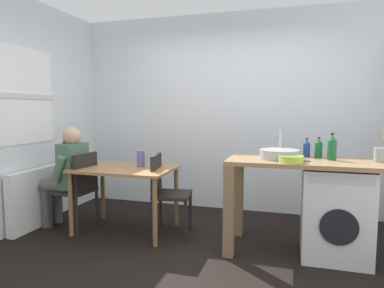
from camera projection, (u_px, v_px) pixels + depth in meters
ground_plane at (191, 259)px, 3.19m from camera, size 5.46×5.46×0.00m
wall_back at (227, 113)px, 4.72m from camera, size 4.60×0.10×2.70m
wall_window_side at (1, 114)px, 3.66m from camera, size 0.12×3.80×2.70m
radiator at (35, 199)px, 4.01m from camera, size 0.10×0.80×0.70m
dining_table at (125, 176)px, 3.88m from camera, size 1.10×0.76×0.74m
chair_person_seat at (79, 186)px, 3.94m from camera, size 0.43×0.43×0.90m
chair_opposite at (166, 189)px, 3.79m from camera, size 0.46×0.46×0.90m
seated_person at (67, 172)px, 3.99m from camera, size 0.52×0.52×1.20m
kitchen_counter at (284, 175)px, 3.31m from camera, size 1.50×0.68×0.92m
washing_machine at (335, 212)px, 3.21m from camera, size 0.60×0.61×0.86m
sink_basin at (279, 154)px, 3.31m from camera, size 0.38×0.38×0.09m
tap at (280, 143)px, 3.47m from camera, size 0.02×0.02×0.28m
bottle_tall_green at (307, 149)px, 3.41m from camera, size 0.07×0.07×0.19m
bottle_squat_brown at (319, 148)px, 3.37m from camera, size 0.07×0.07×0.21m
bottle_clear_small at (332, 148)px, 3.22m from camera, size 0.08×0.08×0.26m
mixing_bowl at (291, 159)px, 3.08m from camera, size 0.22×0.22×0.06m
utensil_crock at (380, 154)px, 3.10m from camera, size 0.11×0.11×0.30m
vase at (141, 159)px, 3.91m from camera, size 0.09×0.09×0.19m
scissors at (302, 161)px, 3.15m from camera, size 0.15×0.06×0.01m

